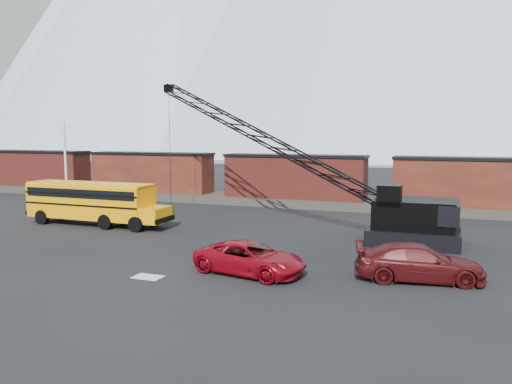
{
  "coord_description": "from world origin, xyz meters",
  "views": [
    {
      "loc": [
        13.7,
        -23.81,
        6.82
      ],
      "look_at": [
        1.91,
        6.73,
        3.0
      ],
      "focal_mm": 35.0,
      "sensor_mm": 36.0,
      "label": 1
    }
  ],
  "objects_px": {
    "maroon_suv": "(419,262)",
    "crawler_crane": "(266,140)",
    "school_bus": "(94,201)",
    "red_pickup": "(250,258)"
  },
  "relations": [
    {
      "from": "maroon_suv",
      "to": "crawler_crane",
      "type": "distance_m",
      "value": 16.72
    },
    {
      "from": "crawler_crane",
      "to": "school_bus",
      "type": "bearing_deg",
      "value": -159.17
    },
    {
      "from": "school_bus",
      "to": "crawler_crane",
      "type": "height_order",
      "value": "crawler_crane"
    },
    {
      "from": "school_bus",
      "to": "maroon_suv",
      "type": "distance_m",
      "value": 24.37
    },
    {
      "from": "crawler_crane",
      "to": "maroon_suv",
      "type": "bearing_deg",
      "value": -42.91
    },
    {
      "from": "school_bus",
      "to": "maroon_suv",
      "type": "relative_size",
      "value": 1.98
    },
    {
      "from": "crawler_crane",
      "to": "red_pickup",
      "type": "bearing_deg",
      "value": -73.22
    },
    {
      "from": "maroon_suv",
      "to": "crawler_crane",
      "type": "bearing_deg",
      "value": 36.13
    },
    {
      "from": "school_bus",
      "to": "red_pickup",
      "type": "relative_size",
      "value": 2.08
    },
    {
      "from": "school_bus",
      "to": "crawler_crane",
      "type": "bearing_deg",
      "value": 20.83
    }
  ]
}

